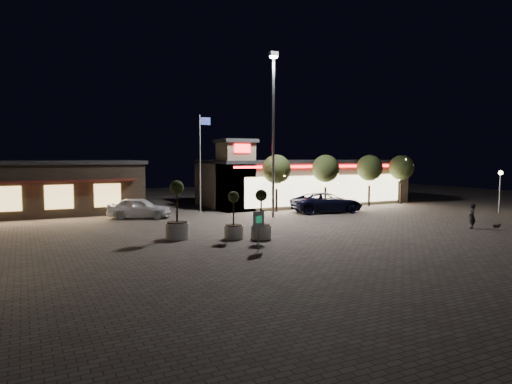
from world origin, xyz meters
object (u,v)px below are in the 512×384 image
white_sedan (139,208)px  pedestrian (472,216)px  valet_sign (259,223)px  planter_mid (261,224)px  planter_left (177,221)px  pickup_truck (327,203)px

white_sedan → pedestrian: pedestrian is taller
white_sedan → valet_sign: (2.65, -14.23, 0.55)m
valet_sign → planter_mid: bearing=59.6°
planter_left → planter_mid: planter_left is taller
planter_left → valet_sign: 5.44m
pedestrian → planter_mid: planter_mid is taller
pedestrian → valet_sign: valet_sign is taller
pedestrian → planter_mid: bearing=-68.8°
pickup_truck → white_sedan: bearing=89.1°
pickup_truck → white_sedan: (-14.68, 3.38, -0.04)m
white_sedan → valet_sign: size_ratio=2.42×
pedestrian → valet_sign: (-15.20, 0.44, 0.54)m
pedestrian → planter_mid: 14.04m
white_sedan → planter_left: size_ratio=1.41×
pickup_truck → pedestrian: pickup_truck is taller
white_sedan → planter_mid: bearing=-135.7°
planter_left → valet_sign: bearing=-60.1°
pedestrian → planter_left: planter_left is taller
planter_mid → valet_sign: 2.98m
pickup_truck → planter_mid: size_ratio=2.14×
planter_mid → valet_sign: planter_mid is taller
planter_left → planter_mid: (4.19, -2.17, -0.16)m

